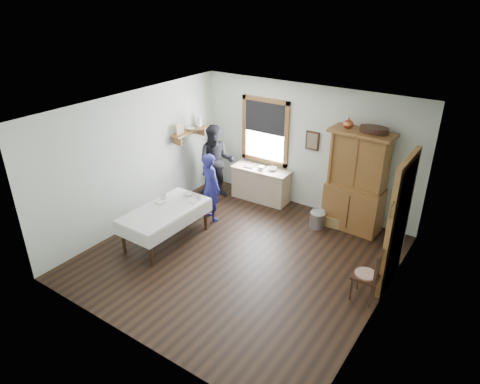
% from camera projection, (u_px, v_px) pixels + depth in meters
% --- Properties ---
extents(room, '(5.01, 5.01, 2.70)m').
position_uv_depth(room, '(240.00, 190.00, 7.22)').
color(room, black).
rests_on(room, ground).
extents(window, '(1.18, 0.07, 1.48)m').
position_uv_depth(window, '(265.00, 128.00, 9.43)').
color(window, white).
rests_on(window, room).
extents(doorway, '(0.09, 1.14, 2.22)m').
position_uv_depth(doorway, '(400.00, 220.00, 6.69)').
color(doorway, '#42362F').
rests_on(doorway, room).
extents(wall_shelf, '(0.24, 1.00, 0.44)m').
position_uv_depth(wall_shelf, '(191.00, 130.00, 9.46)').
color(wall_shelf, brown).
rests_on(wall_shelf, room).
extents(framed_picture, '(0.30, 0.04, 0.40)m').
position_uv_depth(framed_picture, '(312.00, 141.00, 8.88)').
color(framed_picture, '#341C12').
rests_on(framed_picture, room).
extents(rug_beater, '(0.01, 0.27, 0.27)m').
position_uv_depth(rug_beater, '(395.00, 201.00, 6.04)').
color(rug_beater, black).
rests_on(rug_beater, room).
extents(work_counter, '(1.36, 0.56, 0.76)m').
position_uv_depth(work_counter, '(261.00, 184.00, 9.73)').
color(work_counter, tan).
rests_on(work_counter, room).
extents(china_hutch, '(1.23, 0.64, 2.05)m').
position_uv_depth(china_hutch, '(356.00, 182.00, 8.31)').
color(china_hutch, brown).
rests_on(china_hutch, room).
extents(dining_table, '(0.93, 1.75, 0.70)m').
position_uv_depth(dining_table, '(166.00, 225.00, 8.14)').
color(dining_table, silver).
rests_on(dining_table, room).
extents(spindle_chair, '(0.44, 0.44, 0.92)m').
position_uv_depth(spindle_chair, '(366.00, 274.00, 6.59)').
color(spindle_chair, '#341C12').
rests_on(spindle_chair, room).
extents(pail, '(0.33, 0.33, 0.33)m').
position_uv_depth(pail, '(317.00, 220.00, 8.69)').
color(pail, '#A1A3AA').
rests_on(pail, room).
extents(wicker_basket, '(0.40, 0.30, 0.22)m').
position_uv_depth(wicker_basket, '(332.00, 220.00, 8.79)').
color(wicker_basket, tan).
rests_on(wicker_basket, room).
extents(woman_blue, '(0.57, 0.46, 1.36)m').
position_uv_depth(woman_blue, '(211.00, 189.00, 8.79)').
color(woman_blue, navy).
rests_on(woman_blue, room).
extents(figure_dark, '(0.97, 0.91, 1.58)m').
position_uv_depth(figure_dark, '(216.00, 164.00, 9.72)').
color(figure_dark, black).
rests_on(figure_dark, room).
extents(table_cup_a, '(0.14, 0.14, 0.10)m').
position_uv_depth(table_cup_a, '(163.00, 197.00, 8.33)').
color(table_cup_a, silver).
rests_on(table_cup_a, dining_table).
extents(table_cup_b, '(0.13, 0.13, 0.10)m').
position_uv_depth(table_cup_b, '(199.00, 198.00, 8.29)').
color(table_cup_b, silver).
rests_on(table_cup_b, dining_table).
extents(table_bowl, '(0.24, 0.24, 0.05)m').
position_uv_depth(table_bowl, '(188.00, 194.00, 8.51)').
color(table_bowl, silver).
rests_on(table_bowl, dining_table).
extents(counter_book, '(0.19, 0.25, 0.02)m').
position_uv_depth(counter_book, '(246.00, 165.00, 9.73)').
color(counter_book, '#70604A').
rests_on(counter_book, work_counter).
extents(counter_bowl, '(0.28, 0.28, 0.07)m').
position_uv_depth(counter_bowl, '(272.00, 169.00, 9.46)').
color(counter_bowl, silver).
rests_on(counter_bowl, work_counter).
extents(shelf_bowl, '(0.22, 0.22, 0.05)m').
position_uv_depth(shelf_bowl, '(191.00, 129.00, 9.46)').
color(shelf_bowl, silver).
rests_on(shelf_bowl, wall_shelf).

